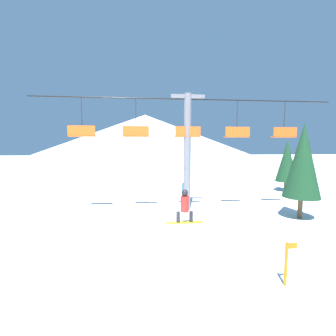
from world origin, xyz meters
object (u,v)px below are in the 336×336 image
pine_tree_near (303,161)px  trail_marker (286,263)px  snow_ramp (182,263)px  snowboarder (185,206)px  distant_skier (183,188)px

pine_tree_near → trail_marker: 9.04m
snow_ramp → pine_tree_near: (8.87, 6.45, 2.89)m
snow_ramp → snowboarder: (0.31, 1.31, 1.54)m
snowboarder → distant_skier: snowboarder is taller
snow_ramp → trail_marker: snow_ramp is taller
trail_marker → distant_skier: bearing=94.5°
snowboarder → pine_tree_near: size_ratio=0.23×
pine_tree_near → trail_marker: (-5.35, -6.66, -2.96)m
distant_skier → pine_tree_near: bearing=-49.3°
snow_ramp → snowboarder: size_ratio=2.25×
snowboarder → distant_skier: 12.95m
snowboarder → pine_tree_near: (8.56, 5.14, 1.35)m
trail_marker → distant_skier: (-1.12, 14.18, -0.14)m
snow_ramp → trail_marker: (3.52, -0.21, -0.07)m
snow_ramp → pine_tree_near: size_ratio=0.52×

